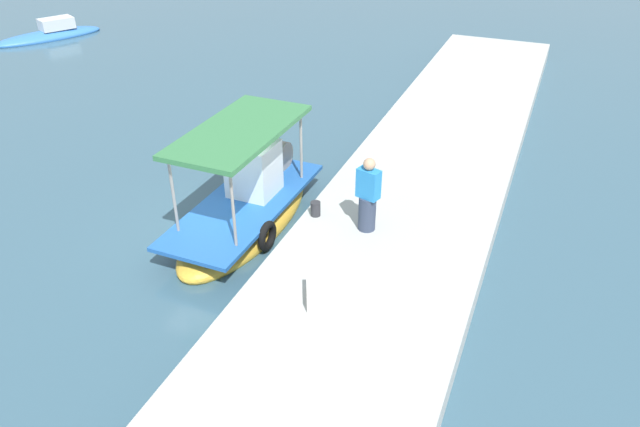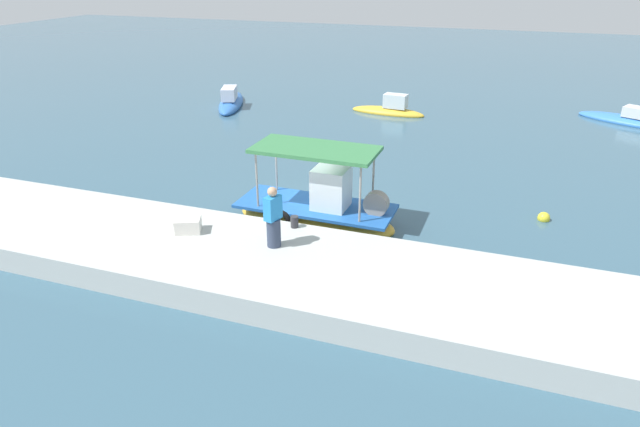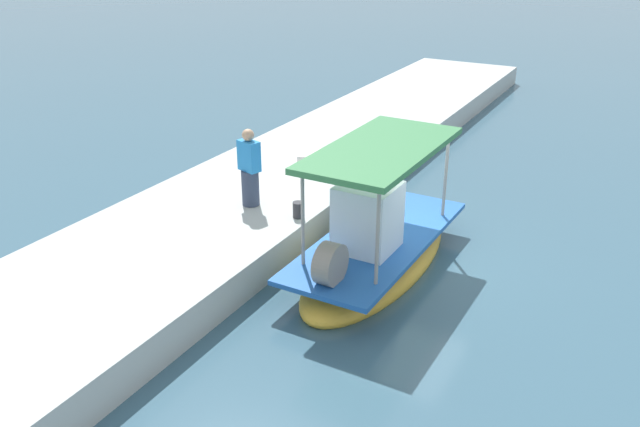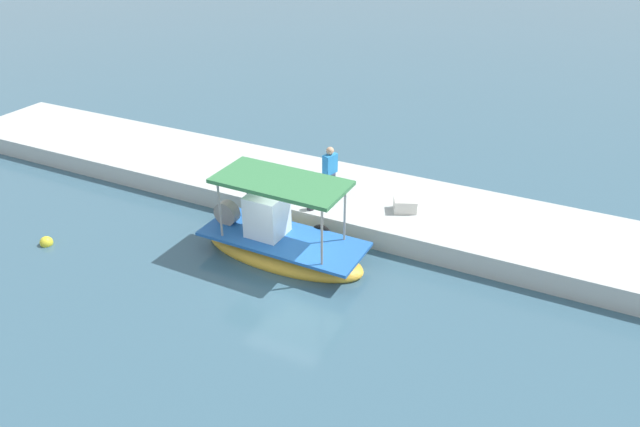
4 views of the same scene
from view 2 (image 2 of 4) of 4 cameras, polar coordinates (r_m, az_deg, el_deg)
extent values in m
plane|color=#385C6F|center=(19.39, -1.68, -0.21)|extent=(120.00, 120.00, 0.00)
cube|color=#B5BAB6|center=(15.78, -7.24, -5.08)|extent=(36.00, 4.35, 0.74)
ellipsoid|color=gold|center=(18.77, -0.46, -0.67)|extent=(5.48, 2.08, 0.94)
cube|color=#245EB2|center=(18.55, -0.46, 0.78)|extent=(5.26, 2.08, 0.10)
cube|color=white|center=(18.12, 1.15, 2.50)|extent=(1.12, 1.12, 1.45)
cylinder|color=gray|center=(18.38, 5.47, 3.56)|extent=(0.07, 0.07, 1.96)
cylinder|color=gray|center=(17.02, 4.12, 1.84)|extent=(0.07, 0.07, 1.96)
cylinder|color=gray|center=(19.49, -4.49, 4.84)|extent=(0.07, 0.07, 1.96)
cylinder|color=gray|center=(18.21, -6.47, 3.30)|extent=(0.07, 0.07, 1.96)
cube|color=#397F49|center=(17.85, -0.48, 6.56)|extent=(4.01, 1.98, 0.12)
torus|color=black|center=(18.05, -4.06, -0.70)|extent=(0.74, 0.19, 0.74)
cylinder|color=gray|center=(17.82, 5.77, 1.02)|extent=(0.80, 0.36, 0.80)
cylinder|color=#323D54|center=(15.66, -4.76, -1.95)|extent=(0.49, 0.49, 0.83)
cube|color=#2988D6|center=(15.34, -4.85, 0.58)|extent=(0.41, 0.56, 0.69)
sphere|color=tan|center=(15.15, -4.92, 2.24)|extent=(0.27, 0.27, 0.27)
cylinder|color=#2D2D33|center=(16.81, -2.63, -0.85)|extent=(0.24, 0.24, 0.36)
cube|color=silver|center=(16.97, -13.35, -1.15)|extent=(0.92, 0.84, 0.43)
sphere|color=yellow|center=(20.48, 21.92, -0.42)|extent=(0.41, 0.41, 0.41)
ellipsoid|color=#326CC0|center=(34.90, -9.08, 11.06)|extent=(3.12, 5.54, 0.76)
cube|color=silver|center=(34.21, -9.28, 12.05)|extent=(1.30, 1.80, 0.71)
ellipsoid|color=#3778C8|center=(34.96, 28.93, 8.23)|extent=(5.44, 3.80, 0.64)
cube|color=silver|center=(34.68, 29.95, 8.92)|extent=(1.84, 1.55, 0.54)
ellipsoid|color=gold|center=(32.90, 6.94, 10.24)|extent=(4.39, 1.59, 0.62)
cube|color=silver|center=(32.62, 7.73, 11.33)|extent=(1.35, 0.84, 0.78)
camera|label=1|loc=(19.41, -44.72, 18.36)|focal=33.77mm
camera|label=3|loc=(21.55, 35.92, 16.38)|focal=37.03mm
camera|label=4|loc=(32.42, -6.28, 28.07)|focal=32.80mm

